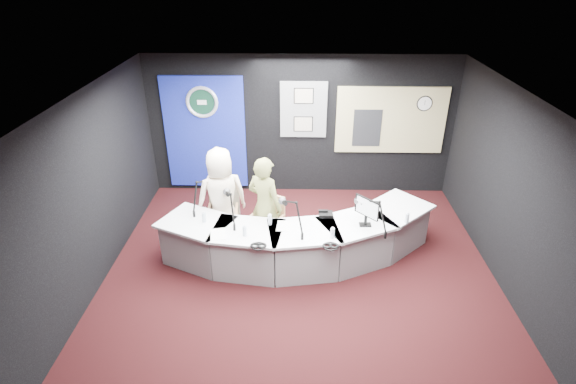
{
  "coord_description": "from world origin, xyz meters",
  "views": [
    {
      "loc": [
        -0.06,
        -5.43,
        4.41
      ],
      "look_at": [
        -0.2,
        0.8,
        1.1
      ],
      "focal_mm": 28.0,
      "sensor_mm": 36.0,
      "label": 1
    }
  ],
  "objects_px": {
    "person_man": "(222,198)",
    "armchair_left": "(223,216)",
    "person_woman": "(265,206)",
    "broadcast_desk": "(297,239)",
    "armchair_right": "(265,224)"
  },
  "relations": [
    {
      "from": "person_man",
      "to": "person_woman",
      "type": "distance_m",
      "value": 0.77
    },
    {
      "from": "person_woman",
      "to": "broadcast_desk",
      "type": "bearing_deg",
      "value": -172.21
    },
    {
      "from": "armchair_left",
      "to": "person_man",
      "type": "xyz_separation_m",
      "value": [
        0.0,
        0.0,
        0.35
      ]
    },
    {
      "from": "armchair_right",
      "to": "person_man",
      "type": "distance_m",
      "value": 0.85
    },
    {
      "from": "armchair_left",
      "to": "person_man",
      "type": "height_order",
      "value": "person_man"
    },
    {
      "from": "person_woman",
      "to": "armchair_right",
      "type": "bearing_deg",
      "value": -58.26
    },
    {
      "from": "person_man",
      "to": "person_woman",
      "type": "height_order",
      "value": "person_man"
    },
    {
      "from": "broadcast_desk",
      "to": "armchair_left",
      "type": "height_order",
      "value": "armchair_left"
    },
    {
      "from": "armchair_left",
      "to": "person_woman",
      "type": "distance_m",
      "value": 0.85
    },
    {
      "from": "armchair_right",
      "to": "person_man",
      "type": "xyz_separation_m",
      "value": [
        -0.73,
        0.25,
        0.35
      ]
    },
    {
      "from": "broadcast_desk",
      "to": "armchair_left",
      "type": "xyz_separation_m",
      "value": [
        -1.25,
        0.48,
        0.13
      ]
    },
    {
      "from": "broadcast_desk",
      "to": "person_woman",
      "type": "bearing_deg",
      "value": 156.05
    },
    {
      "from": "person_man",
      "to": "armchair_left",
      "type": "bearing_deg",
      "value": 180.0
    },
    {
      "from": "armchair_right",
      "to": "person_man",
      "type": "relative_size",
      "value": 0.59
    },
    {
      "from": "broadcast_desk",
      "to": "armchair_left",
      "type": "relative_size",
      "value": 4.45
    }
  ]
}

